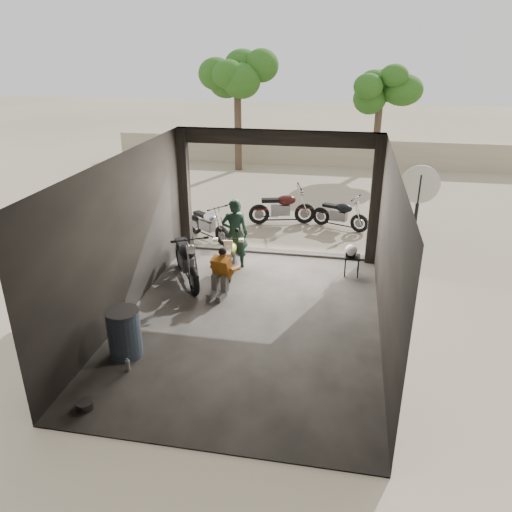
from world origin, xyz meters
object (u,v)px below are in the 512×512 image
(rider, at_px, (235,234))
(main_bike, at_px, (231,252))
(outside_bike_a, at_px, (208,221))
(helmet, at_px, (351,250))
(left_bike, at_px, (186,256))
(sign_post, at_px, (418,201))
(stool, at_px, (352,259))
(mechanic, at_px, (220,274))
(oil_drum, at_px, (125,334))
(outside_bike_b, at_px, (282,205))
(outside_bike_c, at_px, (340,212))

(rider, bearing_deg, main_bike, 72.41)
(outside_bike_a, xyz_separation_m, helmet, (3.92, -1.69, 0.12))
(left_bike, bearing_deg, sign_post, -14.80)
(outside_bike_a, relative_size, stool, 3.08)
(left_bike, distance_m, helmet, 3.81)
(mechanic, distance_m, oil_drum, 2.72)
(outside_bike_b, height_order, oil_drum, outside_bike_b)
(oil_drum, bearing_deg, outside_bike_c, 64.61)
(main_bike, relative_size, sign_post, 0.60)
(outside_bike_a, bearing_deg, sign_post, -66.76)
(outside_bike_a, distance_m, oil_drum, 5.76)
(main_bike, relative_size, stool, 3.15)
(rider, relative_size, stool, 3.48)
(outside_bike_c, xyz_separation_m, sign_post, (1.74, -2.85, 1.27))
(rider, xyz_separation_m, stool, (2.81, 0.02, -0.44))
(outside_bike_b, bearing_deg, outside_bike_c, -107.06)
(outside_bike_b, relative_size, rider, 1.01)
(outside_bike_c, xyz_separation_m, stool, (0.38, -3.24, -0.09))
(outside_bike_b, distance_m, mechanic, 4.95)
(main_bike, relative_size, outside_bike_a, 1.02)
(outside_bike_a, distance_m, outside_bike_b, 2.48)
(outside_bike_c, relative_size, oil_drum, 1.73)
(oil_drum, bearing_deg, outside_bike_a, 91.13)
(outside_bike_a, height_order, stool, outside_bike_a)
(outside_bike_c, height_order, oil_drum, outside_bike_c)
(stool, bearing_deg, left_bike, -165.27)
(helmet, height_order, oil_drum, oil_drum)
(oil_drum, bearing_deg, main_bike, 74.86)
(mechanic, bearing_deg, main_bike, 103.56)
(mechanic, xyz_separation_m, oil_drum, (-1.06, -2.51, -0.07))
(oil_drum, relative_size, sign_post, 0.34)
(outside_bike_a, bearing_deg, helmet, -76.47)
(left_bike, distance_m, stool, 3.86)
(helmet, relative_size, oil_drum, 0.35)
(outside_bike_a, xyz_separation_m, outside_bike_b, (1.85, 1.66, 0.07))
(rider, xyz_separation_m, mechanic, (0.01, -1.54, -0.36))
(main_bike, xyz_separation_m, mechanic, (0.04, -1.25, -0.01))
(stool, xyz_separation_m, sign_post, (1.35, 0.39, 1.36))
(left_bike, height_order, outside_bike_a, left_bike)
(outside_bike_c, bearing_deg, left_bike, 163.10)
(oil_drum, bearing_deg, mechanic, 67.08)
(rider, bearing_deg, left_bike, 34.53)
(oil_drum, distance_m, sign_post, 6.99)
(outside_bike_a, relative_size, outside_bike_c, 1.01)
(outside_bike_c, bearing_deg, helmet, -152.58)
(mechanic, xyz_separation_m, sign_post, (4.15, 1.96, 1.27))
(left_bike, distance_m, rider, 1.36)
(outside_bike_a, bearing_deg, oil_drum, -142.00)
(outside_bike_a, distance_m, helmet, 4.27)
(left_bike, height_order, outside_bike_b, left_bike)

